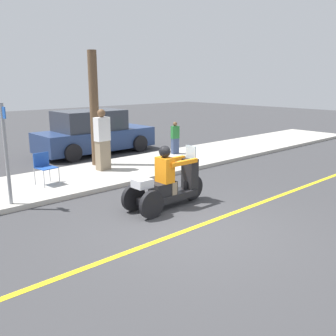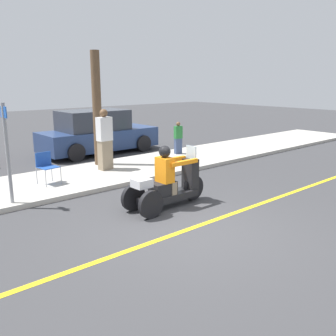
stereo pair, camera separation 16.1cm
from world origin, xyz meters
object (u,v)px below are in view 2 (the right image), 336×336
Objects in this scene: spectator_by_tree at (178,138)px; street_sign at (7,150)px; spectator_near_curb at (105,141)px; parked_car_lot_right at (97,133)px; tree_trunk at (97,109)px; folding_chair_curbside at (46,165)px; motorcycle_trike at (168,185)px.

street_sign is at bearing -165.06° from spectator_by_tree.
spectator_near_curb is 3.35m from parked_car_lot_right.
spectator_by_tree is 0.26× the size of parked_car_lot_right.
spectator_near_curb is 0.52× the size of tree_trunk.
street_sign reaches higher than spectator_near_curb.
parked_car_lot_right reaches higher than spectator_by_tree.
spectator_near_curb is 2.23× the size of folding_chair_curbside.
folding_chair_curbside is at bearing -136.43° from parked_car_lot_right.
folding_chair_curbside is at bearing -170.50° from spectator_near_curb.
tree_trunk is at bearing 31.50° from street_sign.
parked_car_lot_right reaches higher than folding_chair_curbside.
spectator_near_curb is at bearing 9.50° from folding_chair_curbside.
spectator_by_tree is 3.37m from spectator_near_curb.
spectator_by_tree is at bearing 45.25° from motorcycle_trike.
street_sign is at bearing 140.25° from motorcycle_trike.
folding_chair_curbside is 2.79m from tree_trunk.
street_sign is at bearing -140.53° from folding_chair_curbside.
street_sign is (-1.26, -1.04, 0.69)m from folding_chair_curbside.
spectator_by_tree is 0.33× the size of tree_trunk.
spectator_by_tree is 0.53× the size of street_sign.
parked_car_lot_right is at bearing 125.33° from spectator_by_tree.
spectator_by_tree is 3.35m from tree_trunk.
spectator_by_tree is at bearing 6.63° from spectator_near_curb.
parked_car_lot_right is (1.49, 2.99, -0.23)m from spectator_near_curb.
motorcycle_trike is at bearing -39.75° from street_sign.
spectator_near_curb is at bearing 80.52° from motorcycle_trike.
parked_car_lot_right is at bearing 63.42° from spectator_near_curb.
motorcycle_trike is at bearing -100.79° from tree_trunk.
tree_trunk is 4.13m from street_sign.
spectator_near_curb is 1.19m from tree_trunk.
motorcycle_trike is 3.66m from spectator_near_curb.
parked_car_lot_right reaches higher than motorcycle_trike.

